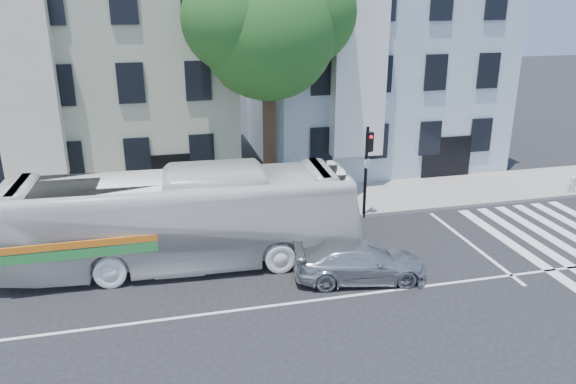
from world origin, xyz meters
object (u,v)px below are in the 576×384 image
object	(u,v)px
sedan	(360,262)
fire_hydrant	(572,184)
bus	(182,219)
traffic_signal	(367,161)

from	to	relation	value
sedan	fire_hydrant	size ratio (longest dim) A/B	5.15
bus	sedan	xyz separation A→B (m)	(5.58, -2.52, -1.05)
bus	traffic_signal	distance (m)	8.08
fire_hydrant	sedan	bearing A→B (deg)	-156.94
bus	fire_hydrant	distance (m)	18.31
bus	sedan	world-z (taller)	bus
sedan	fire_hydrant	distance (m)	13.57
bus	fire_hydrant	xyz separation A→B (m)	(18.06, 2.80, -1.10)
fire_hydrant	traffic_signal	bearing A→B (deg)	-178.03
traffic_signal	fire_hydrant	xyz separation A→B (m)	(10.40, 0.36, -1.94)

